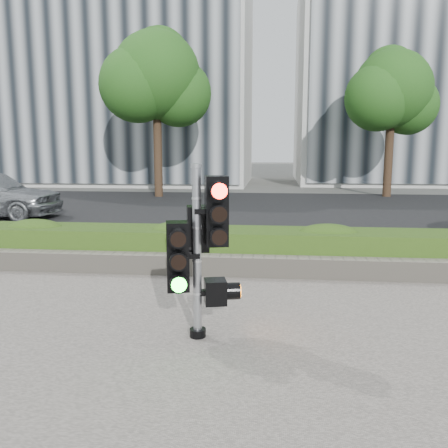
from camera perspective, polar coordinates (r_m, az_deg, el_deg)
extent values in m
plane|color=#51514C|center=(6.35, 1.05, -11.04)|extent=(120.00, 120.00, 0.00)
cube|color=#9E9389|center=(4.10, -2.15, -23.02)|extent=(16.00, 11.00, 0.03)
cube|color=black|center=(16.09, 4.06, 1.46)|extent=(60.00, 13.00, 0.02)
cube|color=gray|center=(9.35, 2.68, -3.97)|extent=(60.00, 0.25, 0.12)
cube|color=gray|center=(8.10, 2.19, -5.04)|extent=(12.00, 0.32, 0.34)
cube|color=#5A892A|center=(8.69, 2.48, -2.89)|extent=(12.00, 1.00, 0.68)
cube|color=#B7B7B2|center=(30.91, -12.82, 18.98)|extent=(16.00, 9.00, 15.00)
cube|color=#B7B7B2|center=(32.89, 25.39, 15.10)|extent=(18.00, 10.00, 12.00)
cylinder|color=black|center=(21.03, -7.96, 8.73)|extent=(0.36, 0.36, 4.03)
sphere|color=#174A15|center=(21.24, -8.16, 17.31)|extent=(3.74, 3.74, 3.74)
sphere|color=#174A15|center=(21.32, -5.53, 15.38)|extent=(2.88, 2.88, 2.88)
sphere|color=#174A15|center=(20.95, -10.42, 16.17)|extent=(3.17, 3.17, 3.17)
sphere|color=#174A15|center=(22.07, -7.74, 19.28)|extent=(2.59, 2.59, 2.59)
cylinder|color=black|center=(22.01, 19.20, 7.75)|extent=(0.36, 0.36, 3.58)
sphere|color=#174A15|center=(22.14, 19.60, 15.04)|extent=(3.33, 3.33, 3.33)
sphere|color=#174A15|center=(22.57, 21.26, 13.20)|extent=(2.56, 2.56, 2.56)
sphere|color=#174A15|center=(21.59, 18.09, 14.25)|extent=(2.82, 2.82, 2.82)
sphere|color=#174A15|center=(22.85, 19.32, 16.81)|extent=(2.30, 2.30, 2.30)
cylinder|color=black|center=(5.64, -3.17, -12.91)|extent=(0.19, 0.19, 0.09)
cylinder|color=gray|center=(5.36, -3.26, -3.71)|extent=(0.10, 0.10, 1.95)
cylinder|color=gray|center=(5.22, -3.36, 7.01)|extent=(0.12, 0.12, 0.05)
cube|color=#FF1107|center=(5.26, -0.91, 1.59)|extent=(0.30, 0.30, 0.78)
cube|color=#14E51E|center=(5.32, -5.59, -3.88)|extent=(0.30, 0.30, 0.78)
cube|color=black|center=(5.52, -3.16, -0.55)|extent=(0.30, 0.30, 0.53)
cube|color=orange|center=(5.52, -1.06, -8.15)|extent=(0.30, 0.30, 0.28)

